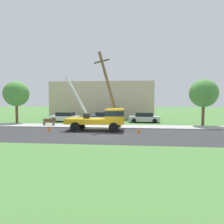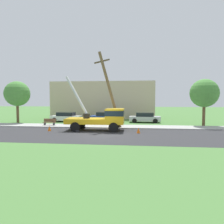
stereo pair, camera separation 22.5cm
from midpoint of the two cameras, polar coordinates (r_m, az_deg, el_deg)
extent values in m
plane|color=#477538|center=(31.55, 0.84, -2.56)|extent=(120.00, 120.00, 0.00)
cube|color=#2B2B2D|center=(19.76, -2.64, -6.25)|extent=(80.00, 8.53, 0.01)
cube|color=#9E9E99|center=(25.37, -0.57, -3.96)|extent=(80.00, 2.94, 0.10)
cube|color=gold|center=(22.60, -6.77, -2.42)|extent=(4.34, 2.47, 0.55)
cube|color=gold|center=(22.09, 1.10, -1.16)|extent=(1.94, 2.43, 1.60)
cube|color=#19232D|center=(22.07, 1.10, -0.25)|extent=(1.96, 2.45, 0.56)
cylinder|color=black|center=(22.54, -6.73, -1.09)|extent=(0.70, 0.70, 0.50)
cylinder|color=silver|center=(23.41, -9.50, 4.68)|extent=(2.91, 1.61, 4.26)
cube|color=black|center=(21.46, -9.16, -5.25)|extent=(0.31, 0.31, 0.20)
cube|color=black|center=(24.24, -7.41, -4.22)|extent=(0.31, 0.31, 0.20)
cylinder|color=black|center=(21.02, 0.72, -4.29)|extent=(1.00, 0.30, 1.00)
cylinder|color=black|center=(23.40, 1.22, -3.49)|extent=(1.00, 0.30, 1.00)
cylinder|color=black|center=(21.72, -9.79, -4.09)|extent=(1.00, 0.30, 1.00)
cylinder|color=black|center=(24.02, -8.27, -3.34)|extent=(1.00, 0.30, 1.00)
cylinder|color=brown|center=(23.84, -0.26, 5.87)|extent=(2.71, 1.26, 8.74)
cube|color=brown|center=(24.00, -2.50, 13.75)|extent=(1.72, 0.76, 0.65)
cone|color=orange|center=(20.76, 7.59, -5.03)|extent=(0.36, 0.36, 0.56)
cone|color=orange|center=(22.97, -16.54, -4.32)|extent=(0.36, 0.36, 0.56)
cube|color=silver|center=(31.75, -12.30, -1.61)|extent=(4.46, 1.96, 0.65)
cube|color=black|center=(31.70, -12.32, -0.53)|extent=(2.52, 1.74, 0.55)
cylinder|color=black|center=(30.44, -10.35, -2.24)|extent=(0.64, 0.22, 0.64)
cylinder|color=black|center=(32.14, -9.30, -1.92)|extent=(0.64, 0.22, 0.64)
cylinder|color=black|center=(31.50, -15.35, -2.12)|extent=(0.64, 0.22, 0.64)
cylinder|color=black|center=(33.14, -14.09, -1.82)|extent=(0.64, 0.22, 0.64)
cube|color=#263F99|center=(31.23, -1.59, -1.62)|extent=(4.55, 2.20, 0.65)
cube|color=black|center=(31.18, -1.60, -0.52)|extent=(2.61, 1.88, 0.55)
cylinder|color=black|center=(30.07, 0.70, -2.25)|extent=(0.64, 0.22, 0.64)
cylinder|color=black|center=(31.83, 1.33, -1.93)|extent=(0.64, 0.22, 0.64)
cylinder|color=black|center=(30.76, -4.62, -2.13)|extent=(0.64, 0.22, 0.64)
cylinder|color=black|center=(32.49, -3.72, -1.83)|extent=(0.64, 0.22, 0.64)
cube|color=#B7B7BF|center=(30.41, 9.18, -1.80)|extent=(4.44, 1.91, 0.65)
cube|color=black|center=(30.36, 9.19, -0.67)|extent=(2.50, 1.72, 0.55)
cylinder|color=black|center=(29.61, 12.03, -2.42)|extent=(0.64, 0.22, 0.64)
cylinder|color=black|center=(31.40, 11.79, -2.08)|extent=(0.64, 0.22, 0.64)
cylinder|color=black|center=(29.54, 6.39, -2.38)|extent=(0.64, 0.22, 0.64)
cylinder|color=black|center=(31.33, 6.48, -2.04)|extent=(0.64, 0.22, 0.64)
cube|color=brown|center=(27.31, -16.61, -2.72)|extent=(1.60, 0.44, 0.06)
cube|color=brown|center=(27.47, -16.46, -2.16)|extent=(1.60, 0.06, 0.40)
cube|color=#333338|center=(27.58, -17.75, -3.15)|extent=(0.10, 0.40, 0.45)
cube|color=#333338|center=(27.11, -15.44, -3.23)|extent=(0.10, 0.40, 0.45)
cylinder|color=brown|center=(32.49, -24.32, 0.71)|extent=(0.36, 0.36, 3.86)
sphere|color=#4C8C3D|center=(32.47, -24.42, 4.60)|extent=(3.53, 3.53, 3.53)
cylinder|color=brown|center=(28.50, 24.12, 0.34)|extent=(0.36, 0.36, 3.84)
sphere|color=#4C8C3D|center=(28.47, 24.24, 4.75)|extent=(3.51, 3.51, 3.51)
cube|color=#C6B293|center=(38.01, -2.13, 3.31)|extent=(18.00, 6.00, 6.40)
camera|label=1|loc=(0.11, -89.71, 0.02)|focal=33.29mm
camera|label=2|loc=(0.11, 90.29, -0.02)|focal=33.29mm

